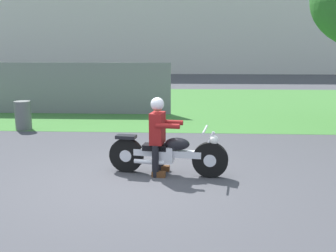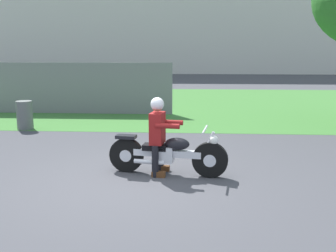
% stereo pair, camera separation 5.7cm
% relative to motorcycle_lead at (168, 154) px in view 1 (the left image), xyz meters
% --- Properties ---
extents(ground, '(120.00, 120.00, 0.00)m').
position_rel_motorcycle_lead_xyz_m(ground, '(-0.58, -0.46, -0.39)').
color(ground, '#424247').
extents(grass_verge, '(60.00, 12.00, 0.01)m').
position_rel_motorcycle_lead_xyz_m(grass_verge, '(-0.58, 9.49, -0.38)').
color(grass_verge, '#3D7533').
rests_on(grass_verge, ground).
extents(stadium_facade, '(62.82, 8.00, 14.41)m').
position_rel_motorcycle_lead_xyz_m(stadium_facade, '(0.50, 34.26, 6.82)').
color(stadium_facade, silver).
rests_on(stadium_facade, ground).
extents(motorcycle_lead, '(2.16, 0.66, 0.87)m').
position_rel_motorcycle_lead_xyz_m(motorcycle_lead, '(0.00, 0.00, 0.00)').
color(motorcycle_lead, black).
rests_on(motorcycle_lead, ground).
extents(rider_lead, '(0.59, 0.51, 1.39)m').
position_rel_motorcycle_lead_xyz_m(rider_lead, '(-0.17, 0.03, 0.43)').
color(rider_lead, black).
rests_on(rider_lead, ground).
extents(trash_can, '(0.44, 0.44, 0.81)m').
position_rel_motorcycle_lead_xyz_m(trash_can, '(-4.30, 3.73, 0.02)').
color(trash_can, '#595E5B').
rests_on(trash_can, ground).
extents(fence_segment, '(7.00, 0.06, 1.80)m').
position_rel_motorcycle_lead_xyz_m(fence_segment, '(-3.75, 6.57, 0.51)').
color(fence_segment, slate).
rests_on(fence_segment, ground).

